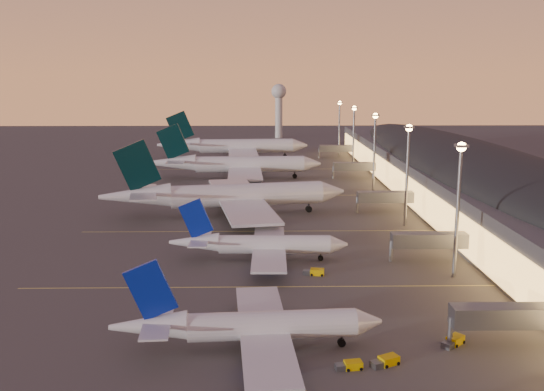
{
  "coord_description": "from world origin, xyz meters",
  "views": [
    {
      "loc": [
        -0.77,
        -109.97,
        38.05
      ],
      "look_at": [
        2.0,
        45.0,
        7.0
      ],
      "focal_mm": 40.0,
      "sensor_mm": 36.0,
      "label": 1
    }
  ],
  "objects_px": {
    "radar_tower": "(279,102)",
    "airliner_narrow_north": "(259,245)",
    "airliner_narrow_south": "(249,326)",
    "baggage_tug_c": "(315,272)",
    "airliner_wide_near": "(226,196)",
    "airliner_wide_far": "(233,146)",
    "airliner_wide_mid": "(235,165)",
    "baggage_tug_a": "(350,365)",
    "baggage_tug_d": "(453,341)",
    "baggage_tug_b": "(386,361)"
  },
  "relations": [
    {
      "from": "airliner_narrow_south",
      "to": "baggage_tug_b",
      "type": "bearing_deg",
      "value": -18.78
    },
    {
      "from": "baggage_tug_a",
      "to": "airliner_wide_near",
      "type": "bearing_deg",
      "value": 94.71
    },
    {
      "from": "baggage_tug_a",
      "to": "baggage_tug_b",
      "type": "bearing_deg",
      "value": 2.59
    },
    {
      "from": "airliner_wide_far",
      "to": "baggage_tug_d",
      "type": "height_order",
      "value": "airliner_wide_far"
    },
    {
      "from": "airliner_wide_near",
      "to": "baggage_tug_a",
      "type": "xyz_separation_m",
      "value": [
        21.15,
        -88.53,
        -5.05
      ]
    },
    {
      "from": "airliner_wide_near",
      "to": "airliner_wide_far",
      "type": "height_order",
      "value": "airliner_wide_far"
    },
    {
      "from": "airliner_narrow_north",
      "to": "baggage_tug_a",
      "type": "bearing_deg",
      "value": -74.71
    },
    {
      "from": "baggage_tug_a",
      "to": "baggage_tug_c",
      "type": "height_order",
      "value": "baggage_tug_c"
    },
    {
      "from": "airliner_wide_near",
      "to": "baggage_tug_c",
      "type": "bearing_deg",
      "value": -78.3
    },
    {
      "from": "baggage_tug_b",
      "to": "airliner_wide_mid",
      "type": "bearing_deg",
      "value": 73.42
    },
    {
      "from": "airliner_narrow_south",
      "to": "radar_tower",
      "type": "bearing_deg",
      "value": 83.53
    },
    {
      "from": "radar_tower",
      "to": "airliner_wide_mid",
      "type": "bearing_deg",
      "value": -97.92
    },
    {
      "from": "baggage_tug_a",
      "to": "baggage_tug_d",
      "type": "height_order",
      "value": "baggage_tug_d"
    },
    {
      "from": "airliner_narrow_south",
      "to": "baggage_tug_d",
      "type": "relative_size",
      "value": 9.52
    },
    {
      "from": "airliner_narrow_north",
      "to": "airliner_wide_near",
      "type": "distance_m",
      "value": 42.1
    },
    {
      "from": "baggage_tug_a",
      "to": "baggage_tug_d",
      "type": "bearing_deg",
      "value": 14.83
    },
    {
      "from": "airliner_narrow_south",
      "to": "airliner_wide_near",
      "type": "relative_size",
      "value": 0.57
    },
    {
      "from": "airliner_narrow_north",
      "to": "airliner_wide_mid",
      "type": "xyz_separation_m",
      "value": [
        -9.27,
        100.94,
        1.88
      ]
    },
    {
      "from": "baggage_tug_c",
      "to": "airliner_narrow_south",
      "type": "bearing_deg",
      "value": -101.39
    },
    {
      "from": "airliner_wide_near",
      "to": "airliner_wide_mid",
      "type": "bearing_deg",
      "value": 80.44
    },
    {
      "from": "baggage_tug_b",
      "to": "baggage_tug_d",
      "type": "xyz_separation_m",
      "value": [
        10.92,
        5.92,
        0.01
      ]
    },
    {
      "from": "airliner_narrow_south",
      "to": "baggage_tug_c",
      "type": "height_order",
      "value": "airliner_narrow_south"
    },
    {
      "from": "airliner_wide_near",
      "to": "baggage_tug_c",
      "type": "distance_m",
      "value": 54.31
    },
    {
      "from": "airliner_narrow_north",
      "to": "radar_tower",
      "type": "distance_m",
      "value": 250.02
    },
    {
      "from": "airliner_wide_far",
      "to": "baggage_tug_a",
      "type": "bearing_deg",
      "value": -86.55
    },
    {
      "from": "airliner_narrow_south",
      "to": "airliner_wide_near",
      "type": "height_order",
      "value": "airliner_wide_near"
    },
    {
      "from": "radar_tower",
      "to": "baggage_tug_b",
      "type": "bearing_deg",
      "value": -88.89
    },
    {
      "from": "baggage_tug_d",
      "to": "airliner_narrow_north",
      "type": "bearing_deg",
      "value": 82.29
    },
    {
      "from": "baggage_tug_b",
      "to": "airliner_narrow_south",
      "type": "bearing_deg",
      "value": 138.5
    },
    {
      "from": "airliner_narrow_south",
      "to": "radar_tower",
      "type": "distance_m",
      "value": 291.56
    },
    {
      "from": "airliner_wide_mid",
      "to": "baggage_tug_a",
      "type": "height_order",
      "value": "airliner_wide_mid"
    },
    {
      "from": "airliner_wide_mid",
      "to": "baggage_tug_b",
      "type": "relative_size",
      "value": 15.21
    },
    {
      "from": "airliner_narrow_south",
      "to": "baggage_tug_c",
      "type": "xyz_separation_m",
      "value": [
        12.09,
        32.36,
        -2.98
      ]
    },
    {
      "from": "baggage_tug_b",
      "to": "radar_tower",
      "type": "bearing_deg",
      "value": 64.41
    },
    {
      "from": "airliner_wide_far",
      "to": "baggage_tug_a",
      "type": "distance_m",
      "value": 204.93
    },
    {
      "from": "baggage_tug_a",
      "to": "baggage_tug_b",
      "type": "xyz_separation_m",
      "value": [
        4.94,
        0.99,
        0.06
      ]
    },
    {
      "from": "radar_tower",
      "to": "baggage_tug_c",
      "type": "bearing_deg",
      "value": -90.12
    },
    {
      "from": "baggage_tug_b",
      "to": "baggage_tug_c",
      "type": "distance_m",
      "value": 37.74
    },
    {
      "from": "airliner_narrow_north",
      "to": "airliner_wide_mid",
      "type": "distance_m",
      "value": 101.39
    },
    {
      "from": "airliner_narrow_south",
      "to": "radar_tower",
      "type": "height_order",
      "value": "radar_tower"
    },
    {
      "from": "airliner_narrow_south",
      "to": "baggage_tug_c",
      "type": "relative_size",
      "value": 9.0
    },
    {
      "from": "airliner_wide_far",
      "to": "radar_tower",
      "type": "distance_m",
      "value": 97.42
    },
    {
      "from": "airliner_narrow_north",
      "to": "baggage_tug_d",
      "type": "distance_m",
      "value": 49.35
    },
    {
      "from": "airliner_narrow_north",
      "to": "airliner_wide_mid",
      "type": "relative_size",
      "value": 0.57
    },
    {
      "from": "airliner_wide_mid",
      "to": "airliner_wide_far",
      "type": "height_order",
      "value": "airliner_wide_far"
    },
    {
      "from": "radar_tower",
      "to": "airliner_wide_far",
      "type": "bearing_deg",
      "value": -104.2
    },
    {
      "from": "airliner_wide_mid",
      "to": "baggage_tug_c",
      "type": "relative_size",
      "value": 15.16
    },
    {
      "from": "airliner_narrow_south",
      "to": "airliner_narrow_north",
      "type": "xyz_separation_m",
      "value": [
        1.3,
        41.62,
        -0.1
      ]
    },
    {
      "from": "radar_tower",
      "to": "airliner_narrow_north",
      "type": "bearing_deg",
      "value": -92.6
    },
    {
      "from": "airliner_wide_near",
      "to": "baggage_tug_b",
      "type": "relative_size",
      "value": 15.82
    }
  ]
}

